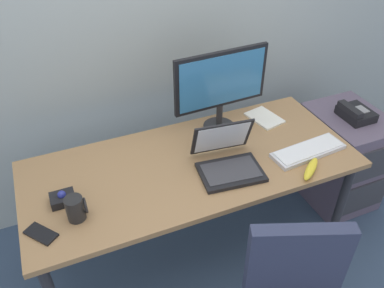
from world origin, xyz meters
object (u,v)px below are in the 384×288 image
at_px(trackball_mouse, 63,198).
at_px(cell_phone, 41,234).
at_px(keyboard, 308,151).
at_px(desk_phone, 355,113).
at_px(coffee_mug, 76,208).
at_px(banana, 311,169).
at_px(monitor_main, 221,84).
at_px(file_cabinet, 341,158).
at_px(paper_notepad, 264,118).
at_px(laptop, 227,159).

relative_size(trackball_mouse, cell_phone, 0.77).
height_order(keyboard, cell_phone, keyboard).
bearing_deg(keyboard, desk_phone, 23.73).
distance_m(coffee_mug, banana, 1.13).
distance_m(monitor_main, banana, 0.64).
relative_size(file_cabinet, paper_notepad, 3.24).
distance_m(desk_phone, paper_notepad, 0.59).
distance_m(keyboard, cell_phone, 1.37).
relative_size(file_cabinet, desk_phone, 3.37).
height_order(monitor_main, cell_phone, monitor_main).
bearing_deg(keyboard, coffee_mug, 179.44).
distance_m(trackball_mouse, cell_phone, 0.20).
distance_m(desk_phone, keyboard, 0.58).
relative_size(desk_phone, cell_phone, 1.41).
xyz_separation_m(monitor_main, keyboard, (0.33, -0.40, -0.27)).
bearing_deg(keyboard, monitor_main, 129.70).
xyz_separation_m(trackball_mouse, paper_notepad, (1.21, 0.24, -0.02)).
height_order(keyboard, trackball_mouse, trackball_mouse).
relative_size(file_cabinet, keyboard, 1.61).
bearing_deg(desk_phone, file_cabinet, 63.22).
bearing_deg(keyboard, paper_notepad, 96.29).
bearing_deg(file_cabinet, paper_notepad, 167.99).
bearing_deg(desk_phone, cell_phone, -172.32).
bearing_deg(banana, trackball_mouse, 167.07).
xyz_separation_m(keyboard, paper_notepad, (-0.04, 0.37, -0.01)).
bearing_deg(laptop, trackball_mouse, 174.82).
bearing_deg(trackball_mouse, cell_phone, -126.18).
distance_m(desk_phone, banana, 0.72).
bearing_deg(coffee_mug, laptop, 3.83).
relative_size(keyboard, laptop, 1.23).
xyz_separation_m(file_cabinet, laptop, (-0.99, -0.19, 0.45)).
xyz_separation_m(file_cabinet, keyboard, (-0.54, -0.25, 0.41)).
bearing_deg(banana, coffee_mug, 172.65).
distance_m(keyboard, paper_notepad, 0.38).
relative_size(monitor_main, trackball_mouse, 4.94).
xyz_separation_m(file_cabinet, trackball_mouse, (-1.79, -0.11, 0.42)).
bearing_deg(coffee_mug, paper_notepad, 17.21).
height_order(keyboard, laptop, laptop).
xyz_separation_m(monitor_main, trackball_mouse, (-0.92, -0.26, -0.26)).
relative_size(file_cabinet, cell_phone, 4.75).
xyz_separation_m(paper_notepad, cell_phone, (-1.33, -0.40, -0.00)).
bearing_deg(desk_phone, monitor_main, 169.15).
bearing_deg(keyboard, cell_phone, -179.05).
xyz_separation_m(monitor_main, banana, (0.25, -0.53, -0.26)).
bearing_deg(cell_phone, paper_notepad, -21.50).
bearing_deg(desk_phone, keyboard, -156.27).
relative_size(desk_phone, trackball_mouse, 1.82).
distance_m(laptop, paper_notepad, 0.52).
bearing_deg(monitor_main, banana, -64.97).
bearing_deg(desk_phone, coffee_mug, -172.74).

